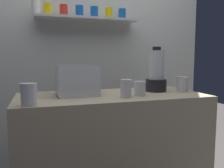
# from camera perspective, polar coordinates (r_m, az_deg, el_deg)

# --- Properties ---
(counter) EXTENTS (1.40, 0.64, 0.90)m
(counter) POSITION_cam_1_polar(r_m,az_deg,el_deg) (1.89, -0.00, -16.21)
(counter) COLOR tan
(counter) RESTS_ON ground_plane
(back_wall_unit) EXTENTS (2.60, 0.24, 2.50)m
(back_wall_unit) POSITION_cam_1_polar(r_m,az_deg,el_deg) (2.48, -5.54, 8.35)
(back_wall_unit) COLOR silver
(back_wall_unit) RESTS_ON ground_plane
(carrot_display_bin) EXTENTS (0.30, 0.26, 0.22)m
(carrot_display_bin) POSITION_cam_1_polar(r_m,az_deg,el_deg) (1.75, -8.69, -0.37)
(carrot_display_bin) COLOR white
(carrot_display_bin) RESTS_ON counter
(blender_pitcher) EXTENTS (0.17, 0.17, 0.37)m
(blender_pitcher) POSITION_cam_1_polar(r_m,az_deg,el_deg) (1.95, 10.82, 2.47)
(blender_pitcher) COLOR black
(blender_pitcher) RESTS_ON counter
(juice_cup_mango_far_left) EXTENTS (0.09, 0.09, 0.13)m
(juice_cup_mango_far_left) POSITION_cam_1_polar(r_m,az_deg,el_deg) (1.42, -19.78, -2.72)
(juice_cup_mango_far_left) COLOR white
(juice_cup_mango_far_left) RESTS_ON counter
(juice_cup_carrot_left) EXTENTS (0.08, 0.08, 0.13)m
(juice_cup_carrot_left) POSITION_cam_1_polar(r_m,az_deg,el_deg) (1.61, 3.44, -1.43)
(juice_cup_carrot_left) COLOR white
(juice_cup_carrot_left) RESTS_ON counter
(juice_cup_mango_middle) EXTENTS (0.09, 0.09, 0.11)m
(juice_cup_mango_middle) POSITION_cam_1_polar(r_m,az_deg,el_deg) (1.70, 6.84, -1.29)
(juice_cup_mango_middle) COLOR white
(juice_cup_mango_middle) RESTS_ON counter
(juice_cup_carrot_right) EXTENTS (0.09, 0.09, 0.12)m
(juice_cup_carrot_right) POSITION_cam_1_polar(r_m,az_deg,el_deg) (2.00, 16.84, -0.26)
(juice_cup_carrot_right) COLOR white
(juice_cup_carrot_right) RESTS_ON counter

